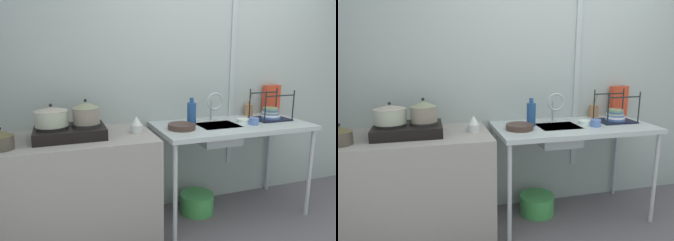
# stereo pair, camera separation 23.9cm
# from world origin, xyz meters

# --- Properties ---
(wall_back) EXTENTS (5.00, 0.10, 2.46)m
(wall_back) POSITION_xyz_m (0.00, 1.45, 1.23)
(wall_back) COLOR #9BA5A3
(wall_back) RESTS_ON ground
(wall_metal_strip) EXTENTS (0.05, 0.01, 1.96)m
(wall_metal_strip) POSITION_xyz_m (0.18, 1.40, 1.35)
(wall_metal_strip) COLOR #A3ACAE
(counter_concrete) EXTENTS (1.29, 0.68, 0.87)m
(counter_concrete) POSITION_xyz_m (-1.42, 1.06, 0.44)
(counter_concrete) COLOR gray
(counter_concrete) RESTS_ON ground
(counter_sink) EXTENTS (1.41, 0.68, 0.87)m
(counter_sink) POSITION_xyz_m (-0.00, 1.06, 0.81)
(counter_sink) COLOR #A3ACAE
(counter_sink) RESTS_ON ground
(stove) EXTENTS (0.52, 0.38, 0.10)m
(stove) POSITION_xyz_m (-1.41, 1.06, 0.92)
(stove) COLOR black
(stove) RESTS_ON counter_concrete
(pot_on_left_burner) EXTENTS (0.24, 0.24, 0.17)m
(pot_on_left_burner) POSITION_xyz_m (-1.53, 1.06, 1.04)
(pot_on_left_burner) COLOR #9A9F8B
(pot_on_left_burner) RESTS_ON stove
(pot_on_right_burner) EXTENTS (0.20, 0.20, 0.19)m
(pot_on_right_burner) POSITION_xyz_m (-1.29, 1.06, 1.06)
(pot_on_right_burner) COLOR gray
(pot_on_right_burner) RESTS_ON stove
(pot_beside_stove) EXTENTS (0.17, 0.17, 0.16)m
(pot_beside_stove) POSITION_xyz_m (-1.86, 0.91, 0.94)
(pot_beside_stove) COLOR #474037
(pot_beside_stove) RESTS_ON counter_concrete
(percolator) EXTENTS (0.10, 0.10, 0.13)m
(percolator) POSITION_xyz_m (-0.90, 1.04, 0.94)
(percolator) COLOR #BBBEBD
(percolator) RESTS_ON counter_concrete
(sink_basin) EXTENTS (0.36, 0.29, 0.17)m
(sink_basin) POSITION_xyz_m (-0.15, 1.06, 0.79)
(sink_basin) COLOR #A3ACAE
(sink_basin) RESTS_ON counter_sink
(faucet) EXTENTS (0.16, 0.09, 0.28)m
(faucet) POSITION_xyz_m (-0.13, 1.17, 1.05)
(faucet) COLOR #A3ACAE
(faucet) RESTS_ON counter_sink
(frying_pan) EXTENTS (0.23, 0.23, 0.04)m
(frying_pan) POSITION_xyz_m (-0.51, 1.03, 0.89)
(frying_pan) COLOR #3F2C27
(frying_pan) RESTS_ON counter_sink
(dish_rack) EXTENTS (0.33, 0.26, 0.29)m
(dish_rack) POSITION_xyz_m (0.44, 1.11, 0.92)
(dish_rack) COLOR black
(dish_rack) RESTS_ON counter_sink
(cup_by_rack) EXTENTS (0.09, 0.09, 0.06)m
(cup_by_rack) POSITION_xyz_m (0.16, 0.97, 0.90)
(cup_by_rack) COLOR #5271B8
(cup_by_rack) RESTS_ON counter_sink
(small_bowl_on_drainboard) EXTENTS (0.13, 0.13, 0.04)m
(small_bowl_on_drainboard) POSITION_xyz_m (0.12, 1.06, 0.89)
(small_bowl_on_drainboard) COLOR white
(small_bowl_on_drainboard) RESTS_ON counter_sink
(bottle_by_sink) EXTENTS (0.08, 0.08, 0.25)m
(bottle_by_sink) POSITION_xyz_m (-0.38, 1.13, 0.98)
(bottle_by_sink) COLOR navy
(bottle_by_sink) RESTS_ON counter_sink
(cereal_box) EXTENTS (0.18, 0.09, 0.30)m
(cereal_box) POSITION_xyz_m (0.63, 1.35, 1.02)
(cereal_box) COLOR red
(cereal_box) RESTS_ON counter_sink
(utensil_jar) EXTENTS (0.08, 0.08, 0.23)m
(utensil_jar) POSITION_xyz_m (0.36, 1.34, 0.93)
(utensil_jar) COLOR #A26D46
(utensil_jar) RESTS_ON counter_sink
(bucket_on_floor) EXTENTS (0.32, 0.32, 0.18)m
(bucket_on_floor) POSITION_xyz_m (-0.29, 1.16, 0.09)
(bucket_on_floor) COLOR #439A4E
(bucket_on_floor) RESTS_ON ground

